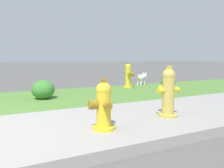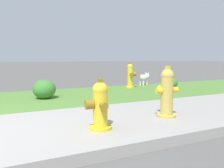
% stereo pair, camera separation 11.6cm
% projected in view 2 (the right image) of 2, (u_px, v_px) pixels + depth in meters
% --- Properties ---
extents(fire_hydrant_across_street, '(0.33, 0.36, 0.79)m').
position_uv_depth(fire_hydrant_across_street, '(130.00, 76.00, 6.72)').
color(fire_hydrant_across_street, yellow).
rests_on(fire_hydrant_across_street, ground).
extents(fire_hydrant_by_grass_verge, '(0.37, 0.34, 0.80)m').
position_uv_depth(fire_hydrant_by_grass_verge, '(167.00, 93.00, 3.35)').
color(fire_hydrant_by_grass_verge, gold).
rests_on(fire_hydrant_by_grass_verge, ground).
extents(fire_hydrant_mid_block, '(0.34, 0.37, 0.66)m').
position_uv_depth(fire_hydrant_mid_block, '(100.00, 106.00, 2.76)').
color(fire_hydrant_mid_block, yellow).
rests_on(fire_hydrant_mid_block, ground).
extents(small_white_dog, '(0.51, 0.38, 0.44)m').
position_uv_depth(small_white_dog, '(144.00, 78.00, 7.45)').
color(small_white_dog, silver).
rests_on(small_white_dog, ground).
extents(shrub_bush_mid_verge, '(0.51, 0.51, 0.43)m').
position_uv_depth(shrub_bush_mid_verge, '(44.00, 89.00, 4.94)').
color(shrub_bush_mid_verge, '#3D7F33').
rests_on(shrub_bush_mid_verge, ground).
extents(shrub_bush_far_verge, '(0.43, 0.43, 0.36)m').
position_uv_depth(shrub_bush_far_verge, '(170.00, 83.00, 6.47)').
color(shrub_bush_far_verge, '#3D7F33').
rests_on(shrub_bush_far_verge, ground).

